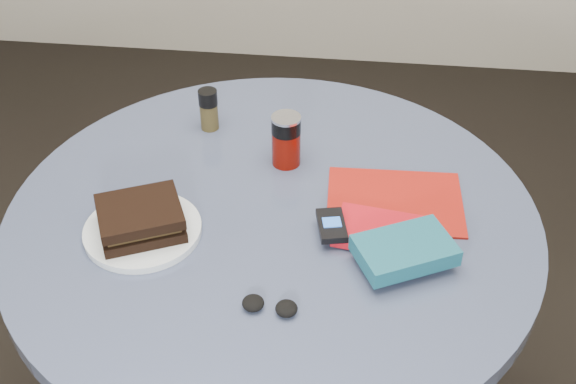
# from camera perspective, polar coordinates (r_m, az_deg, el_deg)

# --- Properties ---
(table) EXTENTS (1.00, 1.00, 0.75)m
(table) POSITION_cam_1_polar(r_m,az_deg,el_deg) (1.47, -1.17, -6.43)
(table) COLOR black
(table) RESTS_ON ground
(plate) EXTENTS (0.22, 0.22, 0.01)m
(plate) POSITION_cam_1_polar(r_m,az_deg,el_deg) (1.33, -11.40, -2.98)
(plate) COLOR white
(plate) RESTS_ON table
(sandwich) EXTENTS (0.18, 0.17, 0.05)m
(sandwich) POSITION_cam_1_polar(r_m,az_deg,el_deg) (1.31, -11.58, -2.04)
(sandwich) COLOR black
(sandwich) RESTS_ON plate
(soda_can) EXTENTS (0.06, 0.06, 0.11)m
(soda_can) POSITION_cam_1_polar(r_m,az_deg,el_deg) (1.44, -0.15, 4.12)
(soda_can) COLOR #680D05
(soda_can) RESTS_ON table
(pepper_grinder) EXTENTS (0.05, 0.05, 0.09)m
(pepper_grinder) POSITION_cam_1_polar(r_m,az_deg,el_deg) (1.56, -6.28, 6.52)
(pepper_grinder) COLOR #3D341A
(pepper_grinder) RESTS_ON table
(magazine) EXTENTS (0.26, 0.20, 0.00)m
(magazine) POSITION_cam_1_polar(r_m,az_deg,el_deg) (1.39, 8.44, -0.73)
(magazine) COLOR maroon
(magazine) RESTS_ON table
(red_book) EXTENTS (0.18, 0.13, 0.01)m
(red_book) POSITION_cam_1_polar(r_m,az_deg,el_deg) (1.31, 7.43, -3.11)
(red_book) COLOR #AC0D17
(red_book) RESTS_ON magazine
(novel) EXTENTS (0.19, 0.17, 0.03)m
(novel) POSITION_cam_1_polar(r_m,az_deg,el_deg) (1.24, 9.20, -4.57)
(novel) COLOR #144D5F
(novel) RESTS_ON red_book
(mp3_player) EXTENTS (0.06, 0.09, 0.02)m
(mp3_player) POSITION_cam_1_polar(r_m,az_deg,el_deg) (1.29, 3.47, -2.64)
(mp3_player) COLOR black
(mp3_player) RESTS_ON red_book
(headphones) EXTENTS (0.09, 0.05, 0.02)m
(headphones) POSITION_cam_1_polar(r_m,az_deg,el_deg) (1.17, -1.46, -8.98)
(headphones) COLOR black
(headphones) RESTS_ON table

